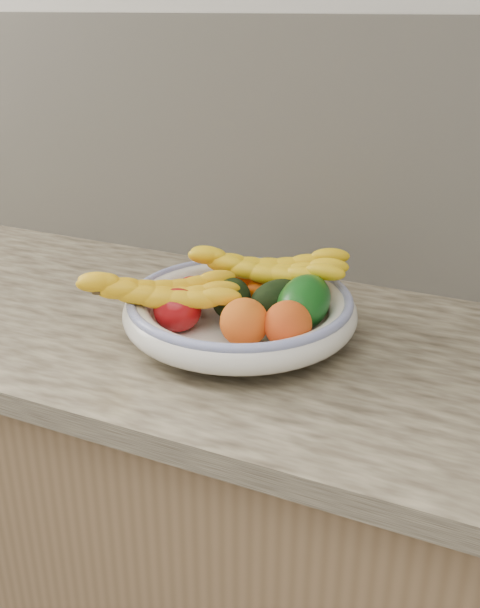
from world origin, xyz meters
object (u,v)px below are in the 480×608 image
fruit_bowl (240,310)px  green_mango (304,303)px  banana_bunch_back (266,273)px  banana_bunch_front (160,296)px

fruit_bowl → green_mango: green_mango is taller
banana_bunch_back → green_mango: bearing=-48.0°
fruit_bowl → banana_bunch_front: banana_bunch_front is taller
banana_bunch_back → banana_bunch_front: (-0.12, -0.16, -0.01)m
fruit_bowl → green_mango: 0.11m
fruit_bowl → banana_bunch_front: 0.14m
banana_bunch_front → fruit_bowl: bearing=1.9°
fruit_bowl → banana_bunch_back: banana_bunch_back is taller
fruit_bowl → banana_bunch_back: bearing=81.7°
banana_bunch_front → banana_bunch_back: bearing=20.6°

